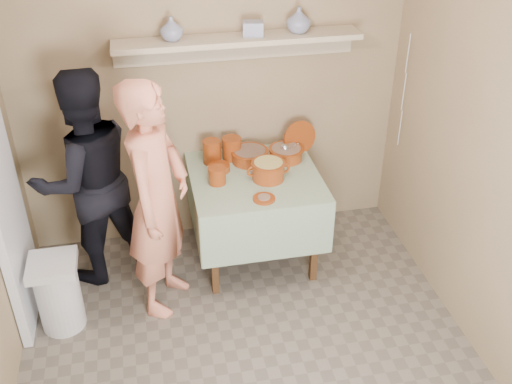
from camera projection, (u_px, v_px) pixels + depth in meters
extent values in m
plane|color=#655B4F|center=(257.00, 382.00, 3.82)|extent=(3.50, 3.50, 0.00)
cube|color=silver|center=(3.00, 196.00, 3.82)|extent=(0.06, 0.70, 2.00)
cylinder|color=maroon|center=(212.00, 152.00, 4.63)|extent=(0.14, 0.14, 0.19)
cylinder|color=maroon|center=(232.00, 148.00, 4.69)|extent=(0.15, 0.15, 0.18)
cylinder|color=maroon|center=(217.00, 175.00, 4.38)|extent=(0.13, 0.13, 0.13)
cylinder|color=maroon|center=(219.00, 168.00, 4.56)|extent=(0.17, 0.17, 0.05)
cylinder|color=maroon|center=(300.00, 138.00, 4.78)|extent=(0.29, 0.12, 0.28)
imported|color=navy|center=(299.00, 20.00, 4.31)|extent=(0.23, 0.23, 0.18)
imported|color=navy|center=(171.00, 28.00, 4.16)|extent=(0.23, 0.23, 0.17)
cube|color=navy|center=(253.00, 29.00, 4.27)|extent=(0.16, 0.13, 0.10)
imported|color=#DA7B5E|center=(158.00, 201.00, 4.02)|extent=(0.64, 0.75, 1.73)
imported|color=black|center=(87.00, 179.00, 4.32)|extent=(0.99, 0.90, 1.67)
cube|color=#937C5A|center=(210.00, 87.00, 4.58)|extent=(3.00, 0.02, 2.60)
cube|color=#4C2D16|center=(214.00, 255.00, 4.35)|extent=(0.05, 0.05, 0.71)
cube|color=#4C2D16|center=(315.00, 242.00, 4.48)|extent=(0.05, 0.05, 0.71)
cube|color=#4C2D16|center=(201.00, 199.00, 4.98)|extent=(0.05, 0.05, 0.71)
cube|color=#4C2D16|center=(289.00, 189.00, 5.11)|extent=(0.05, 0.05, 0.71)
cube|color=#4C2D16|center=(255.00, 179.00, 4.53)|extent=(0.90, 0.90, 0.04)
cube|color=#1E5925|center=(255.00, 176.00, 4.52)|extent=(0.96, 0.96, 0.01)
cube|color=#1E5925|center=(268.00, 236.00, 4.23)|extent=(0.96, 0.01, 0.44)
cube|color=#1E5925|center=(243.00, 169.00, 5.03)|extent=(0.96, 0.01, 0.44)
cube|color=#1E5925|center=(193.00, 207.00, 4.55)|extent=(0.01, 0.96, 0.44)
cube|color=#1E5925|center=(314.00, 193.00, 4.71)|extent=(0.01, 0.96, 0.44)
cylinder|color=maroon|center=(250.00, 156.00, 4.67)|extent=(0.28, 0.28, 0.09)
cylinder|color=maroon|center=(250.00, 151.00, 4.65)|extent=(0.30, 0.30, 0.01)
cylinder|color=brown|center=(250.00, 153.00, 4.66)|extent=(0.25, 0.25, 0.05)
cylinder|color=maroon|center=(286.00, 154.00, 4.70)|extent=(0.26, 0.26, 0.09)
cylinder|color=maroon|center=(286.00, 149.00, 4.68)|extent=(0.28, 0.28, 0.01)
cylinder|color=#8C6B54|center=(286.00, 151.00, 4.69)|extent=(0.23, 0.23, 0.05)
cylinder|color=silver|center=(294.00, 146.00, 4.53)|extent=(0.01, 0.22, 0.16)
sphere|color=silver|center=(285.00, 148.00, 4.66)|extent=(0.07, 0.07, 0.07)
cylinder|color=maroon|center=(268.00, 171.00, 4.43)|extent=(0.24, 0.24, 0.14)
cylinder|color=maroon|center=(268.00, 163.00, 4.40)|extent=(0.25, 0.25, 0.01)
cylinder|color=tan|center=(268.00, 165.00, 4.41)|extent=(0.21, 0.21, 0.05)
torus|color=maroon|center=(252.00, 172.00, 4.41)|extent=(0.09, 0.02, 0.09)
torus|color=maroon|center=(284.00, 168.00, 4.45)|extent=(0.09, 0.02, 0.09)
cylinder|color=maroon|center=(264.00, 199.00, 4.22)|extent=(0.16, 0.16, 0.02)
cylinder|color=#8C6B54|center=(264.00, 197.00, 4.21)|extent=(0.09, 0.09, 0.01)
cube|color=tan|center=(238.00, 40.00, 4.29)|extent=(1.80, 0.25, 0.04)
cube|color=tan|center=(236.00, 48.00, 4.44)|extent=(1.80, 0.02, 0.18)
cylinder|color=silver|center=(59.00, 297.00, 4.12)|extent=(0.30, 0.30, 0.50)
cube|color=silver|center=(52.00, 265.00, 3.97)|extent=(0.32, 0.32, 0.06)
cylinder|color=silver|center=(408.00, 53.00, 4.48)|extent=(0.01, 0.01, 0.30)
cylinder|color=silver|center=(404.00, 92.00, 4.63)|extent=(0.01, 0.01, 0.30)
cylinder|color=silver|center=(400.00, 128.00, 4.77)|extent=(0.01, 0.01, 0.30)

